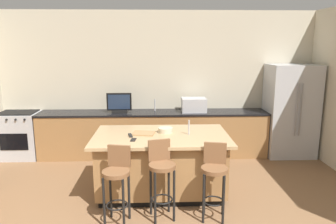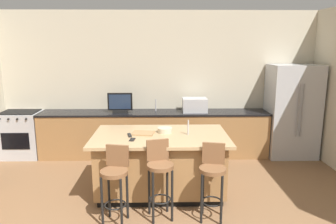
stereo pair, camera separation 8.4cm
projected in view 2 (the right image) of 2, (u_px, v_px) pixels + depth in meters
name	position (u px, v px, depth m)	size (l,w,h in m)	color
wall_back	(159.00, 83.00, 6.57)	(6.85, 0.12, 2.88)	beige
counter_back	(154.00, 134.00, 6.40)	(4.52, 0.62, 0.90)	#9E7042
kitchen_island	(160.00, 163.00, 4.79)	(1.99, 1.20, 0.90)	black
refrigerator	(292.00, 111.00, 6.31)	(0.94, 0.73, 1.83)	#B7BABF
range_oven	(22.00, 134.00, 6.34)	(0.75, 0.63, 0.92)	#B7BABF
microwave	(195.00, 105.00, 6.29)	(0.48, 0.36, 0.27)	#B7BABF
tv_monitor	(120.00, 104.00, 6.20)	(0.48, 0.16, 0.39)	black
sink_faucet_back	(156.00, 105.00, 6.38)	(0.02, 0.02, 0.24)	#B2B2B7
sink_faucet_island	(188.00, 127.00, 4.69)	(0.02, 0.02, 0.22)	#B2B2B7
bar_stool_left	(115.00, 178.00, 3.94)	(0.34, 0.36, 0.98)	brown
bar_stool_center	(160.00, 172.00, 4.05)	(0.35, 0.37, 1.02)	brown
bar_stool_right	(213.00, 175.00, 4.02)	(0.34, 0.36, 0.98)	brown
fruit_bowl	(165.00, 130.00, 4.82)	(0.22, 0.22, 0.07)	beige
cell_phone	(132.00, 140.00, 4.44)	(0.07, 0.15, 0.01)	black
tv_remote	(130.00, 135.00, 4.64)	(0.04, 0.17, 0.02)	black
cutting_board	(143.00, 133.00, 4.75)	(0.32, 0.25, 0.02)	#A87F51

